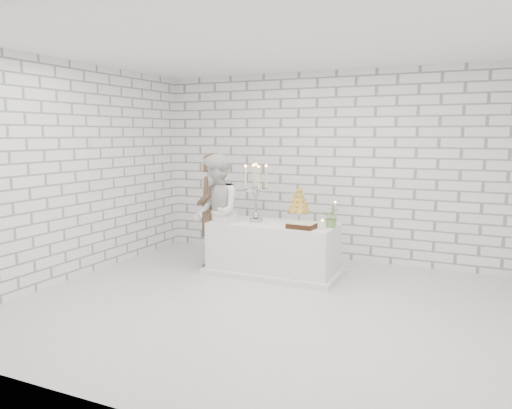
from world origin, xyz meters
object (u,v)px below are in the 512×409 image
cake_table (273,249)px  bride (216,214)px  groom (210,210)px  croquembouche (299,205)px  candelabra (256,193)px

cake_table → bride: (-0.80, -0.24, 0.49)m
groom → croquembouche: groom is taller
cake_table → candelabra: (-0.27, -0.02, 0.80)m
candelabra → bride: bearing=-157.8°
groom → bride: bride is taller
groom → bride: size_ratio=1.00×
candelabra → cake_table: bearing=3.3°
croquembouche → groom: bearing=-177.5°
cake_table → groom: size_ratio=1.04×
cake_table → bride: 0.97m
cake_table → croquembouche: bearing=21.2°
groom → croquembouche: (1.41, 0.06, 0.15)m
groom → croquembouche: size_ratio=3.28×
groom → bride: bearing=15.5°
cake_table → candelabra: candelabra is taller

